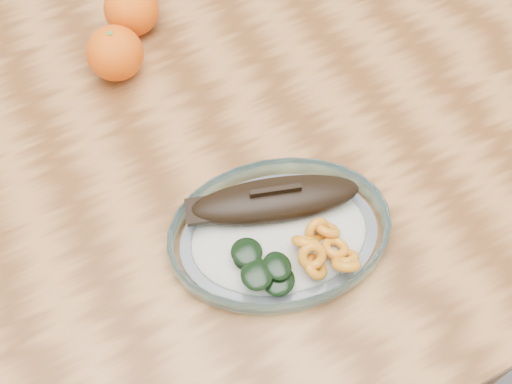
% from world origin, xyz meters
% --- Properties ---
extents(ground, '(3.00, 3.00, 0.00)m').
position_xyz_m(ground, '(0.00, 0.00, 0.00)').
color(ground, slate).
rests_on(ground, ground).
extents(dining_table, '(1.20, 0.80, 0.75)m').
position_xyz_m(dining_table, '(0.00, 0.00, 0.65)').
color(dining_table, brown).
rests_on(dining_table, ground).
extents(plated_meal, '(0.58, 0.58, 0.08)m').
position_xyz_m(plated_meal, '(0.10, -0.15, 0.77)').
color(plated_meal, white).
rests_on(plated_meal, dining_table).
extents(orange_left, '(0.08, 0.08, 0.08)m').
position_xyz_m(orange_left, '(0.02, 0.18, 0.79)').
color(orange_left, '#E04804').
rests_on(orange_left, dining_table).
extents(orange_right, '(0.08, 0.08, 0.08)m').
position_xyz_m(orange_right, '(0.07, 0.24, 0.79)').
color(orange_right, '#E04804').
rests_on(orange_right, dining_table).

